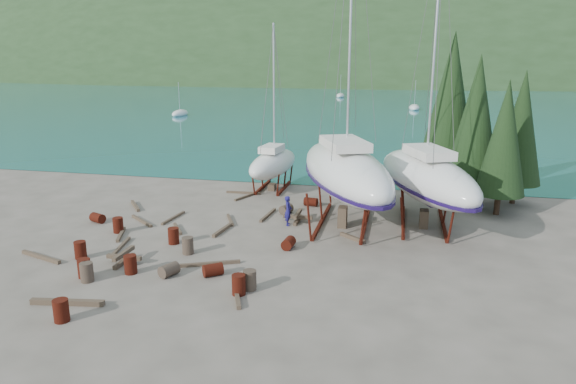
% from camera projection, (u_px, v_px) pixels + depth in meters
% --- Properties ---
extents(ground, '(600.00, 600.00, 0.00)m').
position_uv_depth(ground, '(239.00, 253.00, 26.29)').
color(ground, '#554D43').
rests_on(ground, ground).
extents(bay_water, '(700.00, 700.00, 0.00)m').
position_uv_depth(bay_water, '(392.00, 74.00, 323.87)').
color(bay_water, '#175C74').
rests_on(bay_water, ground).
extents(far_hill, '(800.00, 360.00, 110.00)m').
position_uv_depth(far_hill, '(392.00, 74.00, 328.60)').
color(far_hill, '#23381C').
rests_on(far_hill, ground).
extents(far_house_left, '(6.60, 5.60, 5.60)m').
position_uv_depth(far_house_left, '(241.00, 75.00, 217.61)').
color(far_house_left, beige).
rests_on(far_house_left, ground).
extents(far_house_center, '(6.60, 5.60, 5.60)m').
position_uv_depth(far_house_center, '(335.00, 76.00, 209.23)').
color(far_house_center, beige).
rests_on(far_house_center, ground).
extents(far_house_right, '(6.60, 5.60, 5.60)m').
position_uv_depth(far_house_right, '(463.00, 76.00, 198.77)').
color(far_house_right, beige).
rests_on(far_house_right, ground).
extents(cypress_near_right, '(3.60, 3.60, 10.00)m').
position_uv_depth(cypress_near_right, '(476.00, 120.00, 33.55)').
color(cypress_near_right, black).
rests_on(cypress_near_right, ground).
extents(cypress_mid_right, '(3.06, 3.06, 8.50)m').
position_uv_depth(cypress_mid_right, '(504.00, 138.00, 31.56)').
color(cypress_mid_right, black).
rests_on(cypress_mid_right, ground).
extents(cypress_back_left, '(4.14, 4.14, 11.50)m').
position_uv_depth(cypress_back_left, '(450.00, 103.00, 35.53)').
color(cypress_back_left, black).
rests_on(cypress_back_left, ground).
extents(cypress_far_right, '(3.24, 3.24, 9.00)m').
position_uv_depth(cypress_far_right, '(520.00, 128.00, 34.01)').
color(cypress_far_right, black).
rests_on(cypress_far_right, ground).
extents(moored_boat_left, '(2.00, 5.00, 6.05)m').
position_uv_depth(moored_boat_left, '(180.00, 114.00, 89.15)').
color(moored_boat_left, silver).
rests_on(moored_boat_left, ground).
extents(moored_boat_mid, '(2.00, 5.00, 6.05)m').
position_uv_depth(moored_boat_mid, '(414.00, 108.00, 99.67)').
color(moored_boat_mid, silver).
rests_on(moored_boat_mid, ground).
extents(moored_boat_far, '(2.00, 5.00, 6.05)m').
position_uv_depth(moored_boat_far, '(340.00, 96.00, 131.78)').
color(moored_boat_far, silver).
rests_on(moored_boat_far, ground).
extents(large_sailboat_near, '(8.42, 13.36, 20.31)m').
position_uv_depth(large_sailboat_near, '(345.00, 171.00, 30.18)').
color(large_sailboat_near, silver).
rests_on(large_sailboat_near, ground).
extents(large_sailboat_far, '(7.36, 11.83, 18.05)m').
position_uv_depth(large_sailboat_far, '(426.00, 177.00, 30.09)').
color(large_sailboat_far, silver).
rests_on(large_sailboat_far, ground).
extents(small_sailboat_shore, '(3.24, 7.81, 12.13)m').
position_uv_depth(small_sailboat_shore, '(273.00, 163.00, 38.73)').
color(small_sailboat_shore, silver).
rests_on(small_sailboat_shore, ground).
extents(worker, '(0.52, 0.71, 1.80)m').
position_uv_depth(worker, '(288.00, 211.00, 30.48)').
color(worker, navy).
rests_on(worker, ground).
extents(drum_0, '(0.58, 0.58, 0.88)m').
position_uv_depth(drum_0, '(84.00, 268.00, 23.27)').
color(drum_0, '#54190E').
rests_on(drum_0, ground).
extents(drum_1, '(0.89, 1.04, 0.58)m').
position_uv_depth(drum_1, '(169.00, 270.00, 23.47)').
color(drum_1, '#2D2823').
rests_on(drum_1, ground).
extents(drum_2, '(1.03, 0.87, 0.58)m').
position_uv_depth(drum_2, '(98.00, 218.00, 31.11)').
color(drum_2, '#54190E').
rests_on(drum_2, ground).
extents(drum_3, '(0.58, 0.58, 0.88)m').
position_uv_depth(drum_3, '(61.00, 310.00, 19.37)').
color(drum_3, '#54190E').
rests_on(drum_3, ground).
extents(drum_4, '(0.95, 0.69, 0.58)m').
position_uv_depth(drum_4, '(311.00, 202.00, 34.61)').
color(drum_4, '#54190E').
rests_on(drum_4, ground).
extents(drum_5, '(0.58, 0.58, 0.88)m').
position_uv_depth(drum_5, '(188.00, 246.00, 26.10)').
color(drum_5, '#2D2823').
rests_on(drum_5, ground).
extents(drum_6, '(0.65, 0.93, 0.58)m').
position_uv_depth(drum_6, '(288.00, 243.00, 26.87)').
color(drum_6, '#54190E').
rests_on(drum_6, ground).
extents(drum_7, '(0.58, 0.58, 0.88)m').
position_uv_depth(drum_7, '(239.00, 285.00, 21.58)').
color(drum_7, '#54190E').
rests_on(drum_7, ground).
extents(drum_8, '(0.58, 0.58, 0.88)m').
position_uv_depth(drum_8, '(118.00, 225.00, 29.31)').
color(drum_8, '#54190E').
rests_on(drum_8, ground).
extents(drum_10, '(0.58, 0.58, 0.88)m').
position_uv_depth(drum_10, '(130.00, 264.00, 23.71)').
color(drum_10, '#54190E').
rests_on(drum_10, ground).
extents(drum_11, '(0.88, 1.04, 0.58)m').
position_uv_depth(drum_11, '(286.00, 209.00, 32.97)').
color(drum_11, '#2D2823').
rests_on(drum_11, ground).
extents(drum_12, '(1.05, 0.99, 0.58)m').
position_uv_depth(drum_12, '(213.00, 270.00, 23.48)').
color(drum_12, '#54190E').
rests_on(drum_12, ground).
extents(drum_13, '(0.58, 0.58, 0.88)m').
position_uv_depth(drum_13, '(80.00, 250.00, 25.51)').
color(drum_13, '#54190E').
rests_on(drum_13, ground).
extents(drum_14, '(0.58, 0.58, 0.88)m').
position_uv_depth(drum_14, '(174.00, 236.00, 27.53)').
color(drum_14, '#54190E').
rests_on(drum_14, ground).
extents(drum_16, '(0.58, 0.58, 0.88)m').
position_uv_depth(drum_16, '(87.00, 272.00, 22.84)').
color(drum_16, '#2D2823').
rests_on(drum_16, ground).
extents(drum_17, '(0.58, 0.58, 0.88)m').
position_uv_depth(drum_17, '(250.00, 280.00, 22.03)').
color(drum_17, '#2D2823').
rests_on(drum_17, ground).
extents(timber_0, '(0.93, 2.10, 0.14)m').
position_uv_depth(timber_0, '(245.00, 197.00, 36.69)').
color(timber_0, brown).
rests_on(timber_0, ground).
extents(timber_1, '(1.53, 1.30, 0.19)m').
position_uv_depth(timber_1, '(352.00, 238.00, 28.24)').
color(timber_1, brown).
rests_on(timber_1, ground).
extents(timber_2, '(1.67, 2.06, 0.19)m').
position_uv_depth(timber_2, '(135.00, 206.00, 34.39)').
color(timber_2, brown).
rests_on(timber_2, ground).
extents(timber_3, '(0.65, 2.56, 0.15)m').
position_uv_depth(timber_3, '(121.00, 246.00, 27.07)').
color(timber_3, brown).
rests_on(timber_3, ground).
extents(timber_4, '(1.24, 1.70, 0.17)m').
position_uv_depth(timber_4, '(178.00, 229.00, 29.76)').
color(timber_4, brown).
rests_on(timber_4, ground).
extents(timber_5, '(2.90, 1.40, 0.16)m').
position_uv_depth(timber_5, '(208.00, 264.00, 24.71)').
color(timber_5, brown).
rests_on(timber_5, ground).
extents(timber_7, '(0.84, 1.73, 0.17)m').
position_uv_depth(timber_7, '(237.00, 298.00, 21.16)').
color(timber_7, brown).
rests_on(timber_7, ground).
extents(timber_8, '(0.45, 2.30, 0.19)m').
position_uv_depth(timber_8, '(222.00, 230.00, 29.53)').
color(timber_8, brown).
rests_on(timber_8, ground).
extents(timber_9, '(2.59, 0.24, 0.15)m').
position_uv_depth(timber_9, '(244.00, 193.00, 37.85)').
color(timber_9, brown).
rests_on(timber_9, ground).
extents(timber_10, '(0.38, 2.72, 0.16)m').
position_uv_depth(timber_10, '(268.00, 215.00, 32.39)').
color(timber_10, brown).
rests_on(timber_10, ground).
extents(timber_11, '(1.11, 2.06, 0.15)m').
position_uv_depth(timber_11, '(230.00, 220.00, 31.43)').
color(timber_11, brown).
rests_on(timber_11, ground).
extents(timber_12, '(0.94, 2.16, 0.17)m').
position_uv_depth(timber_12, '(121.00, 234.00, 28.81)').
color(timber_12, brown).
rests_on(timber_12, ground).
extents(timber_14, '(2.79, 1.07, 0.18)m').
position_uv_depth(timber_14, '(41.00, 257.00, 25.54)').
color(timber_14, brown).
rests_on(timber_14, ground).
extents(timber_15, '(0.39, 2.67, 0.15)m').
position_uv_depth(timber_15, '(173.00, 218.00, 31.86)').
color(timber_15, brown).
rests_on(timber_15, ground).
extents(timber_16, '(3.05, 0.69, 0.23)m').
position_uv_depth(timber_16, '(67.00, 302.00, 20.73)').
color(timber_16, brown).
rests_on(timber_16, ground).
extents(timber_17, '(2.21, 1.80, 0.16)m').
position_uv_depth(timber_17, '(142.00, 221.00, 31.23)').
color(timber_17, brown).
rests_on(timber_17, ground).
extents(timber_pile_fore, '(1.80, 1.80, 0.60)m').
position_uv_depth(timber_pile_fore, '(124.00, 257.00, 24.93)').
color(timber_pile_fore, brown).
rests_on(timber_pile_fore, ground).
extents(timber_pile_aft, '(1.80, 1.80, 0.60)m').
position_uv_depth(timber_pile_aft, '(298.00, 217.00, 31.26)').
color(timber_pile_aft, brown).
rests_on(timber_pile_aft, ground).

